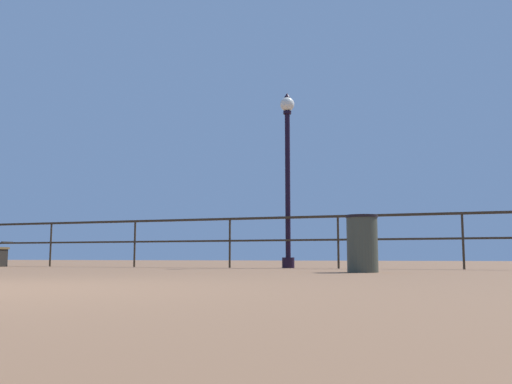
{
  "coord_description": "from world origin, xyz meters",
  "views": [
    {
      "loc": [
        3.38,
        -2.97,
        0.24
      ],
      "look_at": [
        -0.4,
        7.64,
        1.55
      ],
      "focal_mm": 39.0,
      "sensor_mm": 36.0,
      "label": 1
    }
  ],
  "objects": [
    {
      "name": "trash_bin",
      "position": [
        2.07,
        5.5,
        0.43
      ],
      "size": [
        0.49,
        0.49,
        0.86
      ],
      "color": "#3D4033",
      "rests_on": "ground_plane"
    },
    {
      "name": "pier_railing",
      "position": [
        -0.0,
        8.14,
        0.8
      ],
      "size": [
        21.24,
        0.05,
        1.07
      ],
      "color": "#312518",
      "rests_on": "ground_plane"
    },
    {
      "name": "lamppost_center",
      "position": [
        0.08,
        8.3,
        2.16
      ],
      "size": [
        0.31,
        0.31,
        3.77
      ],
      "color": "black",
      "rests_on": "ground_plane"
    }
  ]
}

